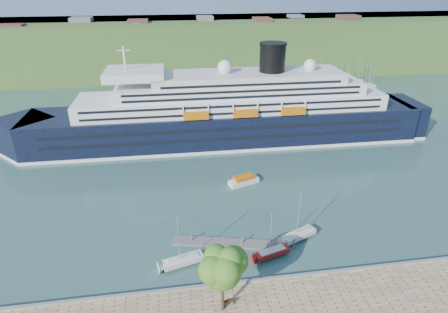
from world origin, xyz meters
The scene contains 11 objects.
ground centered at (0.00, 0.00, 0.00)m, with size 400.00×400.00×0.00m, color #2F5450.
far_hillside centered at (0.00, 145.00, 12.00)m, with size 400.00×50.00×24.00m, color #355321.
quay_coping centered at (0.00, -0.20, 1.15)m, with size 220.00×0.50×0.30m, color slate.
cruise_ship centered at (6.14, 55.32, 13.51)m, with size 120.29×17.52×27.01m, color black, non-canonical shape.
park_bench centered at (-2.53, -3.87, 1.52)m, with size 1.63×0.67×1.05m, color #402012, non-canonical shape.
promenade_tree centered at (-3.49, -4.71, 6.68)m, with size 6.86×6.86×11.36m, color #37631A, non-canonical shape.
floating_pontoon centered at (-0.08, 10.08, 0.22)m, with size 20.10×2.46×0.45m, color slate, non-canonical shape.
sailboat_white_near centered at (-8.33, 6.02, 4.75)m, with size 7.35×2.04×9.50m, color silver, non-canonical shape.
sailboat_red centered at (6.39, 5.80, 4.34)m, with size 6.72×1.87×8.68m, color maroon, non-canonical shape.
sailboat_white_far centered at (12.38, 9.57, 4.76)m, with size 7.38×2.05×9.53m, color silver, non-canonical shape.
tender_launch centered at (6.61, 30.55, 0.97)m, with size 7.01×2.40×1.94m, color #C5620B, non-canonical shape.
Camera 1 is at (-8.92, -41.53, 42.51)m, focal length 30.00 mm.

